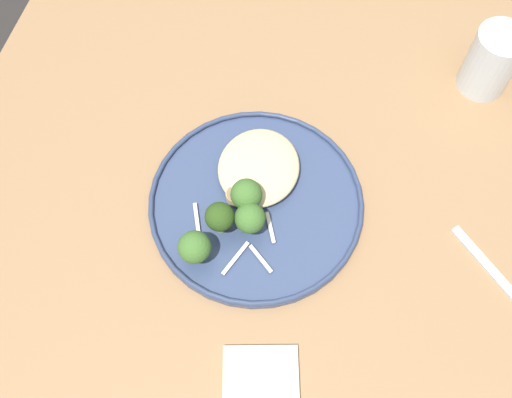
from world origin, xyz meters
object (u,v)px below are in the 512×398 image
(seared_scallop_right_edge, at_px, (263,182))
(water_glass, at_px, (490,64))
(broccoli_floret_small_sprig, at_px, (220,217))
(broccoli_floret_left_leaning, at_px, (246,195))
(broccoli_floret_tall_stalk, at_px, (250,218))
(dinner_fork, at_px, (508,289))
(dinner_plate, at_px, (256,203))
(seared_scallop_tilted_round, at_px, (255,164))
(seared_scallop_tiny_bay, at_px, (235,196))
(seared_scallop_center_golden, at_px, (235,164))
(broccoli_floret_right_tilted, at_px, (195,247))

(seared_scallop_right_edge, relative_size, water_glass, 0.22)
(broccoli_floret_small_sprig, xyz_separation_m, broccoli_floret_left_leaning, (0.04, -0.03, 0.00))
(seared_scallop_right_edge, height_order, broccoli_floret_tall_stalk, broccoli_floret_tall_stalk)
(broccoli_floret_tall_stalk, distance_m, dinner_fork, 0.34)
(dinner_plate, distance_m, seared_scallop_tilted_round, 0.05)
(seared_scallop_tiny_bay, bearing_deg, seared_scallop_center_golden, 14.66)
(water_glass, bearing_deg, seared_scallop_center_golden, 126.38)
(seared_scallop_center_golden, bearing_deg, seared_scallop_tilted_round, -74.92)
(seared_scallop_right_edge, distance_m, water_glass, 0.38)
(seared_scallop_tilted_round, distance_m, broccoli_floret_small_sprig, 0.10)
(dinner_plate, xyz_separation_m, water_glass, (0.28, -0.28, 0.04))
(seared_scallop_right_edge, bearing_deg, water_glass, -47.44)
(broccoli_floret_small_sprig, distance_m, dinner_fork, 0.38)
(seared_scallop_tiny_bay, height_order, broccoli_floret_small_sprig, broccoli_floret_small_sprig)
(seared_scallop_tilted_round, distance_m, dinner_fork, 0.37)
(seared_scallop_right_edge, relative_size, dinner_fork, 0.15)
(dinner_plate, relative_size, broccoli_floret_small_sprig, 5.20)
(seared_scallop_center_golden, bearing_deg, dinner_fork, -102.43)
(dinner_plate, bearing_deg, seared_scallop_tiny_bay, 96.15)
(dinner_plate, xyz_separation_m, broccoli_floret_right_tilted, (-0.09, 0.06, 0.03))
(broccoli_floret_right_tilted, distance_m, dinner_fork, 0.40)
(broccoli_floret_small_sprig, height_order, broccoli_floret_right_tilted, same)
(water_glass, xyz_separation_m, dinner_fork, (-0.32, -0.06, -0.04))
(broccoli_floret_left_leaning, height_order, broccoli_floret_tall_stalk, broccoli_floret_left_leaning)
(seared_scallop_right_edge, bearing_deg, seared_scallop_tiny_bay, 133.12)
(seared_scallop_center_golden, height_order, broccoli_floret_right_tilted, broccoli_floret_right_tilted)
(dinner_plate, height_order, broccoli_floret_tall_stalk, broccoli_floret_tall_stalk)
(dinner_plate, relative_size, water_glass, 2.83)
(seared_scallop_tiny_bay, distance_m, broccoli_floret_right_tilted, 0.10)
(seared_scallop_center_golden, bearing_deg, dinner_plate, -137.63)
(dinner_plate, xyz_separation_m, broccoli_floret_tall_stalk, (-0.04, -0.00, 0.03))
(dinner_plate, bearing_deg, broccoli_floret_tall_stalk, -177.24)
(dinner_plate, relative_size, seared_scallop_tilted_round, 8.20)
(broccoli_floret_tall_stalk, bearing_deg, broccoli_floret_left_leaning, 22.33)
(seared_scallop_tilted_round, bearing_deg, dinner_plate, -164.06)
(broccoli_floret_tall_stalk, height_order, dinner_fork, broccoli_floret_tall_stalk)
(broccoli_floret_small_sprig, xyz_separation_m, broccoli_floret_right_tilted, (-0.05, 0.02, -0.00))
(seared_scallop_tiny_bay, relative_size, dinner_fork, 0.16)
(broccoli_floret_right_tilted, relative_size, water_glass, 0.54)
(seared_scallop_tiny_bay, height_order, dinner_fork, seared_scallop_tiny_bay)
(seared_scallop_tilted_round, height_order, water_glass, water_glass)
(broccoli_floret_left_leaning, bearing_deg, seared_scallop_center_golden, 29.03)
(dinner_plate, relative_size, dinner_fork, 1.95)
(seared_scallop_tiny_bay, xyz_separation_m, dinner_fork, (-0.04, -0.37, -0.02))
(water_glass, bearing_deg, seared_scallop_tilted_round, 127.87)
(seared_scallop_center_golden, relative_size, broccoli_floret_right_tilted, 0.41)
(dinner_plate, xyz_separation_m, seared_scallop_tiny_bay, (-0.00, 0.03, 0.01))
(broccoli_floret_right_tilted, xyz_separation_m, broccoli_floret_tall_stalk, (0.05, -0.06, 0.00))
(seared_scallop_center_golden, xyz_separation_m, broccoli_floret_right_tilted, (-0.14, 0.01, 0.02))
(broccoli_floret_small_sprig, xyz_separation_m, broccoli_floret_tall_stalk, (0.01, -0.04, -0.00))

